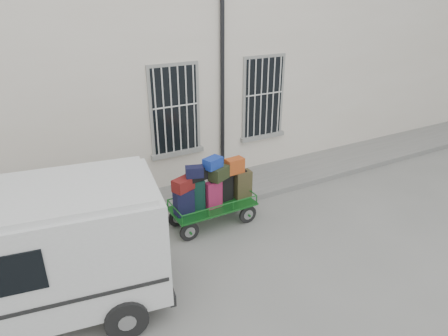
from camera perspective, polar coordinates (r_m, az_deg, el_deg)
ground at (r=9.03m, az=3.38°, el=-10.00°), size 80.00×80.00×0.00m
building at (r=12.63m, az=-9.94°, el=14.44°), size 24.00×5.15×6.00m
sidewalk at (r=10.64m, az=-2.86°, el=-3.80°), size 24.00×1.70×0.15m
luggage_cart at (r=9.08m, az=-1.78°, el=-3.30°), size 2.34×0.91×1.69m
van at (r=7.13m, az=-27.61°, el=-10.69°), size 4.81×2.61×2.31m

